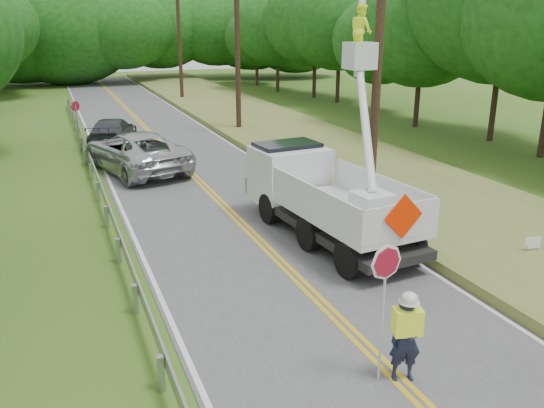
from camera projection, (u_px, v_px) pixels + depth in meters
name	position (u px, v px, depth m)	size (l,w,h in m)	color
ground	(389.00, 371.00, 10.58)	(140.00, 140.00, 0.00)	#385717
road	(200.00, 182.00, 22.95)	(7.20, 96.00, 0.03)	#48484B
guardrail	(95.00, 174.00, 22.18)	(0.18, 48.00, 0.77)	#989A9F
utility_poles	(285.00, 45.00, 25.74)	(1.60, 43.30, 10.00)	black
tall_grass_verge	(352.00, 164.00, 25.39)	(7.00, 96.00, 0.30)	#5B692D
treeline_right	(409.00, 22.00, 34.97)	(11.51, 54.95, 12.00)	#332319
treeline_horizon	(85.00, 30.00, 58.17)	(56.46, 13.72, 11.24)	#163F10
flagger	(406.00, 333.00, 10.03)	(1.08, 0.53, 2.66)	#191E33
bucket_truck	(316.00, 180.00, 17.58)	(4.12, 7.16, 6.82)	black
suv_silver	(136.00, 151.00, 24.40)	(2.91, 6.31, 1.75)	#BABDC2
suv_darkgrey	(112.00, 132.00, 29.55)	(2.02, 4.96, 1.44)	#383D41
stop_sign_permanent	(77.00, 118.00, 28.08)	(0.43, 0.36, 2.53)	#989A9F
yard_sign	(532.00, 244.00, 15.34)	(0.46, 0.12, 0.68)	white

